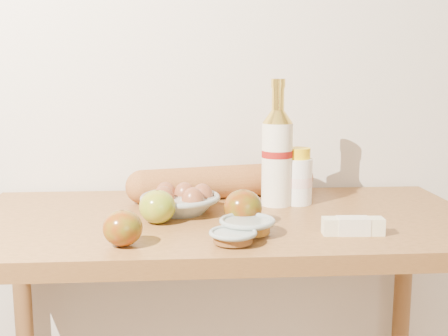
{
  "coord_description": "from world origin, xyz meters",
  "views": [
    {
      "loc": [
        -0.09,
        -0.1,
        1.24
      ],
      "look_at": [
        0.0,
        1.15,
        1.02
      ],
      "focal_mm": 45.0,
      "sensor_mm": 36.0,
      "label": 1
    }
  ],
  "objects_px": {
    "bourbon_bottle": "(277,155)",
    "baguette": "(223,182)",
    "table": "(223,266)",
    "egg_bowl": "(181,201)",
    "cream_bottle": "(298,178)"
  },
  "relations": [
    {
      "from": "bourbon_bottle",
      "to": "egg_bowl",
      "type": "relative_size",
      "value": 1.33
    },
    {
      "from": "table",
      "to": "baguette",
      "type": "xyz_separation_m",
      "value": [
        0.01,
        0.19,
        0.17
      ]
    },
    {
      "from": "cream_bottle",
      "to": "egg_bowl",
      "type": "height_order",
      "value": "cream_bottle"
    },
    {
      "from": "table",
      "to": "bourbon_bottle",
      "type": "height_order",
      "value": "bourbon_bottle"
    },
    {
      "from": "table",
      "to": "cream_bottle",
      "type": "xyz_separation_m",
      "value": [
        0.2,
        0.11,
        0.19
      ]
    },
    {
      "from": "bourbon_bottle",
      "to": "egg_bowl",
      "type": "distance_m",
      "value": 0.27
    },
    {
      "from": "bourbon_bottle",
      "to": "baguette",
      "type": "distance_m",
      "value": 0.18
    },
    {
      "from": "bourbon_bottle",
      "to": "cream_bottle",
      "type": "xyz_separation_m",
      "value": [
        0.06,
        0.01,
        -0.06
      ]
    },
    {
      "from": "table",
      "to": "bourbon_bottle",
      "type": "bearing_deg",
      "value": 35.38
    },
    {
      "from": "bourbon_bottle",
      "to": "baguette",
      "type": "height_order",
      "value": "bourbon_bottle"
    },
    {
      "from": "cream_bottle",
      "to": "baguette",
      "type": "height_order",
      "value": "cream_bottle"
    },
    {
      "from": "bourbon_bottle",
      "to": "baguette",
      "type": "relative_size",
      "value": 0.6
    },
    {
      "from": "bourbon_bottle",
      "to": "cream_bottle",
      "type": "bearing_deg",
      "value": 5.57
    },
    {
      "from": "table",
      "to": "egg_bowl",
      "type": "bearing_deg",
      "value": 157.91
    },
    {
      "from": "bourbon_bottle",
      "to": "egg_bowl",
      "type": "height_order",
      "value": "bourbon_bottle"
    }
  ]
}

